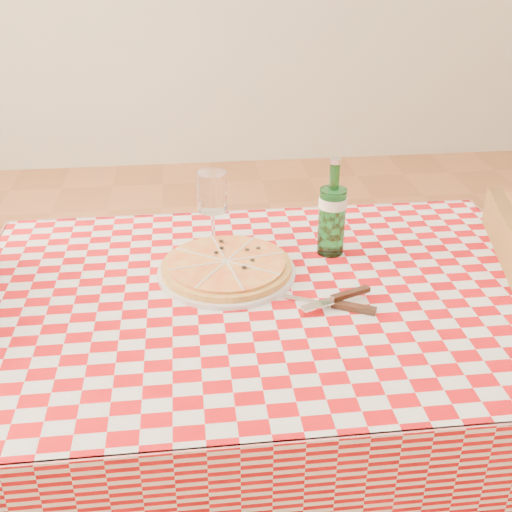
# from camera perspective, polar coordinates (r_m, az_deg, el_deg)

# --- Properties ---
(dining_table) EXTENTS (1.20, 0.80, 0.75)m
(dining_table) POSITION_cam_1_polar(r_m,az_deg,el_deg) (1.46, 1.06, -6.59)
(dining_table) COLOR brown
(dining_table) RESTS_ON ground
(tablecloth) EXTENTS (1.30, 0.90, 0.01)m
(tablecloth) POSITION_cam_1_polar(r_m,az_deg,el_deg) (1.40, 1.09, -3.40)
(tablecloth) COLOR #B20A0F
(tablecloth) RESTS_ON dining_table
(pizza_plate) EXTENTS (0.37, 0.37, 0.04)m
(pizza_plate) POSITION_cam_1_polar(r_m,az_deg,el_deg) (1.47, -2.64, -0.89)
(pizza_plate) COLOR #D09145
(pizza_plate) RESTS_ON tablecloth
(water_bottle) EXTENTS (0.09, 0.09, 0.24)m
(water_bottle) POSITION_cam_1_polar(r_m,az_deg,el_deg) (1.53, 6.82, 4.35)
(water_bottle) COLOR #186126
(water_bottle) RESTS_ON tablecloth
(wine_glass) EXTENTS (0.10, 0.10, 0.19)m
(wine_glass) POSITION_cam_1_polar(r_m,az_deg,el_deg) (1.58, -3.88, 4.20)
(wine_glass) COLOR white
(wine_glass) RESTS_ON tablecloth
(cutlery) EXTENTS (0.24, 0.20, 0.03)m
(cutlery) POSITION_cam_1_polar(r_m,az_deg,el_deg) (1.36, 6.79, -4.00)
(cutlery) COLOR silver
(cutlery) RESTS_ON tablecloth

